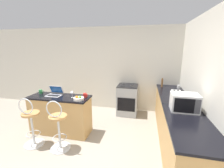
# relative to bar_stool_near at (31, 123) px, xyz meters

# --- Properties ---
(ground_plane) EXTENTS (20.00, 20.00, 0.00)m
(ground_plane) POSITION_rel_bar_stool_near_xyz_m (0.88, -0.31, -0.50)
(ground_plane) COLOR gray
(wall_back) EXTENTS (12.00, 0.06, 2.60)m
(wall_back) POSITION_rel_bar_stool_near_xyz_m (0.88, 2.31, 0.80)
(wall_back) COLOR silver
(wall_back) RESTS_ON ground_plane
(breakfast_bar) EXTENTS (1.40, 0.53, 0.89)m
(breakfast_bar) POSITION_rel_bar_stool_near_xyz_m (0.30, 0.58, -0.05)
(breakfast_bar) COLOR tan
(breakfast_bar) RESTS_ON ground_plane
(counter_right) EXTENTS (0.66, 3.12, 0.89)m
(counter_right) POSITION_rel_bar_stool_near_xyz_m (2.88, 0.73, -0.05)
(counter_right) COLOR tan
(counter_right) RESTS_ON ground_plane
(bar_stool_near) EXTENTS (0.40, 0.40, 1.05)m
(bar_stool_near) POSITION_rel_bar_stool_near_xyz_m (0.00, 0.00, 0.00)
(bar_stool_near) COLOR silver
(bar_stool_near) RESTS_ON ground_plane
(bar_stool_far) EXTENTS (0.40, 0.40, 1.05)m
(bar_stool_far) POSITION_rel_bar_stool_near_xyz_m (0.61, 0.00, 0.00)
(bar_stool_far) COLOR silver
(bar_stool_far) RESTS_ON ground_plane
(laptop) EXTENTS (0.34, 0.28, 0.21)m
(laptop) POSITION_rel_bar_stool_near_xyz_m (0.16, 0.65, 0.45)
(laptop) COLOR silver
(laptop) RESTS_ON breakfast_bar
(microwave) EXTENTS (0.45, 0.34, 0.31)m
(microwave) POSITION_rel_bar_stool_near_xyz_m (2.88, 0.35, 0.55)
(microwave) COLOR white
(microwave) RESTS_ON counter_right
(toaster) EXTENTS (0.20, 0.29, 0.20)m
(toaster) POSITION_rel_bar_stool_near_xyz_m (2.85, 0.88, 0.49)
(toaster) COLOR silver
(toaster) RESTS_ON counter_right
(stove_range) EXTENTS (0.59, 0.61, 0.90)m
(stove_range) POSITION_rel_bar_stool_near_xyz_m (1.71, 1.96, -0.05)
(stove_range) COLOR #9EA3A8
(stove_range) RESTS_ON ground_plane
(mug_red) EXTENTS (0.10, 0.08, 0.09)m
(mug_red) POSITION_rel_bar_stool_near_xyz_m (0.91, 0.65, 0.44)
(mug_red) COLOR red
(mug_red) RESTS_ON breakfast_bar
(pepper_mill) EXTENTS (0.05, 0.05, 0.26)m
(pepper_mill) POSITION_rel_bar_stool_near_xyz_m (2.67, 1.99, 0.52)
(pepper_mill) COLOR brown
(pepper_mill) RESTS_ON counter_right
(wine_glass_short) EXTENTS (0.07, 0.07, 0.15)m
(wine_glass_short) POSITION_rel_bar_stool_near_xyz_m (0.64, 0.58, 0.50)
(wine_glass_short) COLOR silver
(wine_glass_short) RESTS_ON breakfast_bar
(mug_blue) EXTENTS (0.10, 0.09, 0.10)m
(mug_blue) POSITION_rel_bar_stool_near_xyz_m (3.01, 1.22, 0.44)
(mug_blue) COLOR #2D51AD
(mug_blue) RESTS_ON counter_right
(mug_green) EXTENTS (0.10, 0.08, 0.09)m
(mug_green) POSITION_rel_bar_stool_near_xyz_m (-0.26, 0.70, 0.44)
(mug_green) COLOR #338447
(mug_green) RESTS_ON breakfast_bar
(mug_white) EXTENTS (0.09, 0.07, 0.09)m
(mug_white) POSITION_rel_bar_stool_near_xyz_m (3.10, 1.93, 0.44)
(mug_white) COLOR white
(mug_white) RESTS_ON counter_right
(fruit_bowl) EXTENTS (0.22, 0.22, 0.10)m
(fruit_bowl) POSITION_rel_bar_stool_near_xyz_m (0.84, 0.46, 0.43)
(fruit_bowl) COLOR silver
(fruit_bowl) RESTS_ON breakfast_bar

